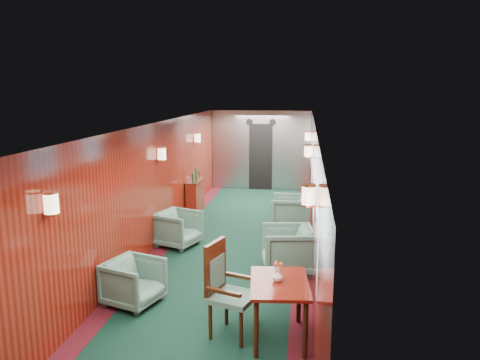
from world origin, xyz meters
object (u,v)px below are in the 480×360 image
(dining_table, at_px, (279,291))
(armchair_left_near, at_px, (134,282))
(credenza, at_px, (195,196))
(armchair_right_far, at_px, (290,213))
(side_chair, at_px, (225,285))
(armchair_right_near, at_px, (288,249))
(armchair_left_far, at_px, (178,229))

(dining_table, relative_size, armchair_left_near, 1.47)
(credenza, bearing_deg, armchair_right_far, -25.14)
(dining_table, height_order, armchair_left_near, dining_table)
(side_chair, bearing_deg, dining_table, 15.50)
(credenza, relative_size, armchair_right_near, 1.29)
(side_chair, relative_size, armchair_right_near, 1.41)
(armchair_left_far, xyz_separation_m, armchair_right_near, (2.17, -1.01, 0.04))
(armchair_left_near, bearing_deg, armchair_right_near, -35.88)
(side_chair, distance_m, armchair_left_far, 3.51)
(side_chair, distance_m, armchair_left_near, 1.59)
(credenza, xyz_separation_m, armchair_left_far, (0.26, -2.53, -0.07))
(dining_table, relative_size, armchair_right_near, 1.25)
(armchair_left_near, height_order, armchair_right_near, armchair_right_near)
(dining_table, height_order, armchair_right_near, armchair_right_near)
(armchair_left_far, bearing_deg, armchair_left_near, -159.32)
(credenza, bearing_deg, armchair_left_far, -84.14)
(armchair_left_near, bearing_deg, armchair_left_far, 19.49)
(armchair_left_far, distance_m, armchair_right_far, 2.56)
(side_chair, height_order, armchair_left_near, side_chair)
(armchair_right_near, bearing_deg, credenza, -154.50)
(credenza, relative_size, armchair_left_near, 1.51)
(side_chair, xyz_separation_m, credenza, (-1.75, 5.70, -0.22))
(armchair_left_far, bearing_deg, dining_table, -126.59)
(dining_table, xyz_separation_m, armchair_left_near, (-2.10, 0.66, -0.30))
(dining_table, xyz_separation_m, side_chair, (-0.67, 0.03, 0.02))
(dining_table, relative_size, credenza, 0.97)
(credenza, xyz_separation_m, armchair_right_near, (2.43, -3.54, -0.04))
(armchair_right_near, relative_size, armchair_right_far, 1.02)
(armchair_left_near, bearing_deg, dining_table, -89.20)
(armchair_right_far, bearing_deg, dining_table, 0.47)
(dining_table, bearing_deg, armchair_right_near, 83.75)
(dining_table, xyz_separation_m, credenza, (-2.42, 5.73, -0.20))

